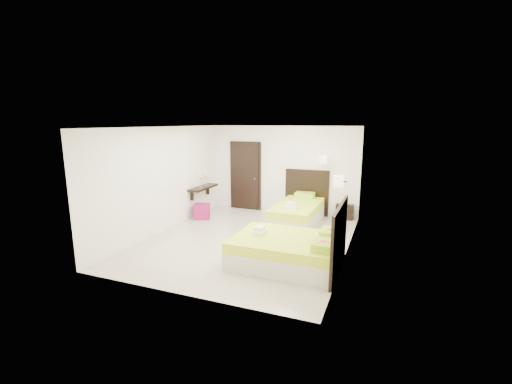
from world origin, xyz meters
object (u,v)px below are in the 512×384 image
(bed_single, at_px, (298,212))
(bed_double, at_px, (291,249))
(nightstand, at_px, (345,211))
(ottoman, at_px, (202,211))

(bed_single, distance_m, bed_double, 2.76)
(bed_double, distance_m, nightstand, 3.74)
(bed_single, height_order, nightstand, bed_single)
(ottoman, bearing_deg, bed_single, 11.55)
(bed_double, distance_m, ottoman, 3.88)
(bed_single, distance_m, nightstand, 1.51)
(ottoman, bearing_deg, bed_double, -33.81)
(nightstand, relative_size, ottoman, 1.16)
(bed_single, bearing_deg, nightstand, 41.36)
(bed_double, height_order, ottoman, bed_double)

